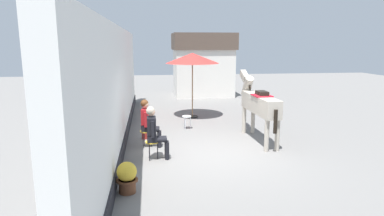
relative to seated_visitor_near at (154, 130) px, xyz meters
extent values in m
plane|color=slate|center=(1.56, 3.20, -0.78)|extent=(40.00, 40.00, 0.00)
cube|color=white|center=(-0.99, 1.70, 0.92)|extent=(0.30, 14.00, 3.40)
cube|color=black|center=(-0.97, 1.70, -0.60)|extent=(0.34, 14.00, 0.36)
cube|color=silver|center=(2.96, 10.40, 0.52)|extent=(3.20, 2.40, 2.60)
cube|color=brown|center=(2.96, 10.40, 2.27)|extent=(3.40, 2.60, 0.90)
cylinder|color=gold|center=(-0.06, 0.00, -0.31)|extent=(0.34, 0.34, 0.03)
cylinder|color=black|center=(0.08, 0.00, -0.55)|extent=(0.02, 0.02, 0.45)
cylinder|color=black|center=(-0.14, 0.12, -0.55)|extent=(0.02, 0.02, 0.45)
cylinder|color=black|center=(-0.13, -0.12, -0.55)|extent=(0.02, 0.02, 0.45)
cube|color=black|center=(-0.06, 0.00, -0.20)|extent=(0.25, 0.32, 0.20)
cube|color=black|center=(-0.06, 0.00, 0.12)|extent=(0.23, 0.34, 0.44)
sphere|color=tan|center=(-0.06, 0.00, 0.47)|extent=(0.20, 0.20, 0.20)
sphere|color=#B2A38E|center=(-0.08, 0.00, 0.50)|extent=(0.22, 0.22, 0.22)
cylinder|color=black|center=(0.12, 0.08, -0.25)|extent=(0.38, 0.14, 0.13)
cylinder|color=black|center=(0.31, 0.09, -0.55)|extent=(0.11, 0.11, 0.46)
cylinder|color=black|center=(0.13, -0.08, -0.25)|extent=(0.38, 0.14, 0.13)
cylinder|color=black|center=(0.32, -0.07, -0.55)|extent=(0.11, 0.11, 0.46)
cylinder|color=black|center=(-0.05, 0.20, 0.07)|extent=(0.09, 0.09, 0.42)
cylinder|color=black|center=(-0.04, -0.20, 0.07)|extent=(0.09, 0.09, 0.42)
cylinder|color=gold|center=(-0.22, 1.08, -0.31)|extent=(0.34, 0.34, 0.03)
cylinder|color=black|center=(-0.08, 1.06, -0.55)|extent=(0.02, 0.02, 0.45)
cylinder|color=black|center=(-0.28, 1.21, -0.55)|extent=(0.02, 0.02, 0.45)
cylinder|color=black|center=(-0.31, 0.97, -0.55)|extent=(0.02, 0.02, 0.45)
cube|color=black|center=(-0.22, 1.08, -0.20)|extent=(0.27, 0.34, 0.20)
cube|color=maroon|center=(-0.22, 1.08, 0.12)|extent=(0.25, 0.36, 0.44)
sphere|color=tan|center=(-0.22, 1.08, 0.47)|extent=(0.20, 0.20, 0.20)
sphere|color=#593319|center=(-0.24, 1.08, 0.50)|extent=(0.22, 0.22, 0.22)
cylinder|color=black|center=(-0.03, 1.14, -0.25)|extent=(0.39, 0.17, 0.13)
cylinder|color=black|center=(0.16, 1.12, -0.55)|extent=(0.11, 0.11, 0.46)
cylinder|color=black|center=(-0.04, 0.98, -0.25)|extent=(0.39, 0.17, 0.13)
cylinder|color=black|center=(0.15, 0.96, -0.55)|extent=(0.11, 0.11, 0.46)
cylinder|color=maroon|center=(-0.18, 1.28, 0.07)|extent=(0.09, 0.09, 0.42)
cylinder|color=maroon|center=(-0.22, 0.88, 0.07)|extent=(0.09, 0.09, 0.42)
cube|color=#B2A899|center=(3.19, 1.19, 0.38)|extent=(0.53, 2.22, 0.52)
cylinder|color=#B2A899|center=(3.00, 2.16, -0.33)|extent=(0.13, 0.13, 0.90)
cylinder|color=#B2A899|center=(3.31, 2.18, -0.33)|extent=(0.13, 0.13, 0.90)
cylinder|color=#B2A899|center=(3.08, 0.22, -0.33)|extent=(0.13, 0.13, 0.90)
cylinder|color=#B2A899|center=(3.39, 0.24, -0.33)|extent=(0.13, 0.13, 0.90)
cylinder|color=#B2A899|center=(3.15, 2.39, 0.77)|extent=(0.30, 0.64, 0.73)
cube|color=#B2A899|center=(3.13, 2.73, 1.08)|extent=(0.20, 0.53, 0.40)
cube|color=black|center=(3.15, 2.37, 0.91)|extent=(0.07, 0.63, 0.48)
cylinder|color=black|center=(3.24, 0.05, 0.11)|extent=(0.10, 0.10, 0.65)
cube|color=red|center=(3.20, 1.09, 0.66)|extent=(0.52, 0.62, 0.03)
cube|color=black|center=(3.20, 1.09, 0.73)|extent=(0.30, 0.45, 0.12)
cylinder|color=brown|center=(-0.58, -1.89, -0.64)|extent=(0.34, 0.34, 0.28)
cylinder|color=brown|center=(-0.58, -1.89, -0.52)|extent=(0.43, 0.43, 0.04)
sphere|color=gold|center=(-0.58, -1.89, -0.34)|extent=(0.40, 0.40, 0.40)
cylinder|color=black|center=(1.61, 4.74, -0.75)|extent=(0.44, 0.44, 0.06)
cylinder|color=olive|center=(1.61, 4.74, 0.32)|extent=(0.04, 0.04, 2.20)
cone|color=red|center=(1.61, 4.74, 1.60)|extent=(2.10, 2.10, 0.40)
cylinder|color=white|center=(1.17, 2.98, -0.33)|extent=(0.32, 0.32, 0.03)
cylinder|color=silver|center=(1.30, 2.98, -0.56)|extent=(0.02, 0.02, 0.43)
cylinder|color=silver|center=(1.11, 3.09, -0.56)|extent=(0.02, 0.02, 0.43)
cylinder|color=silver|center=(1.11, 2.87, -0.56)|extent=(0.02, 0.02, 0.43)
cube|color=maroon|center=(-0.22, 1.89, -0.68)|extent=(0.29, 0.15, 0.20)
camera|label=1|loc=(-0.10, -8.24, 2.18)|focal=31.02mm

